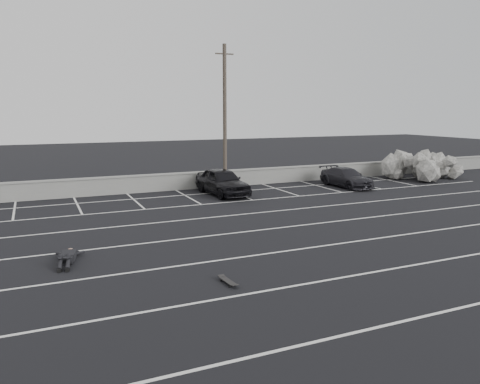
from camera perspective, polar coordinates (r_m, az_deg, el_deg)
name	(u,v)px	position (r m, az deg, el deg)	size (l,w,h in m)	color
ground	(333,245)	(17.78, 11.28, -6.31)	(120.00, 120.00, 0.00)	black
seawall	(205,179)	(29.93, -4.27, 1.56)	(50.00, 0.45, 1.06)	gray
stall_lines	(275,220)	(21.36, 4.28, -3.37)	(36.00, 20.05, 0.01)	silver
car_left	(222,181)	(27.44, -2.18, 1.29)	(1.84, 4.57, 1.56)	black
car_right	(346,177)	(31.03, 12.84, 1.75)	(1.71, 4.21, 1.22)	black
utility_pole	(225,117)	(29.24, -1.86, 9.11)	(1.18, 0.24, 8.84)	#4C4238
trash_bin	(339,174)	(33.57, 12.02, 2.18)	(0.78, 0.78, 0.96)	black
riprap_pile	(423,169)	(36.71, 21.41, 2.61)	(6.59, 4.73, 1.66)	#A29F98
person	(68,253)	(16.69, -20.20, -6.95)	(1.43, 2.60, 0.49)	black
skateboard	(228,281)	(13.68, -1.48, -10.82)	(0.27, 0.80, 0.09)	black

